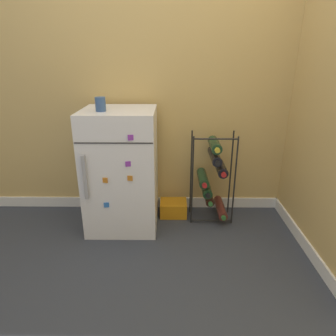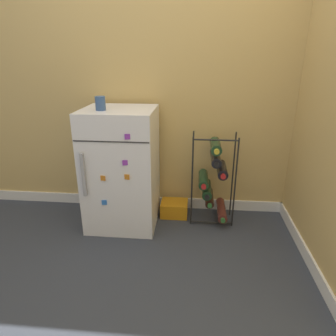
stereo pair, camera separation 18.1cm
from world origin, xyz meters
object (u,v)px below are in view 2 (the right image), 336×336
(wine_rack, at_px, (214,178))
(fridge_top_cup, at_px, (100,103))
(mini_fridge, at_px, (122,169))
(soda_box, at_px, (174,208))

(wine_rack, height_order, fridge_top_cup, fridge_top_cup)
(mini_fridge, bearing_deg, wine_rack, 7.67)
(fridge_top_cup, bearing_deg, wine_rack, 12.13)
(mini_fridge, distance_m, soda_box, 0.58)
(wine_rack, height_order, soda_box, wine_rack)
(mini_fridge, height_order, wine_rack, mini_fridge)
(mini_fridge, bearing_deg, fridge_top_cup, -142.36)
(mini_fridge, relative_size, soda_box, 4.15)
(wine_rack, relative_size, soda_box, 3.26)
(wine_rack, relative_size, fridge_top_cup, 7.63)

